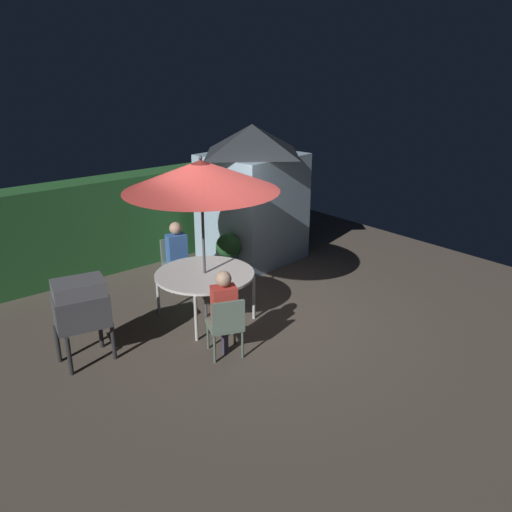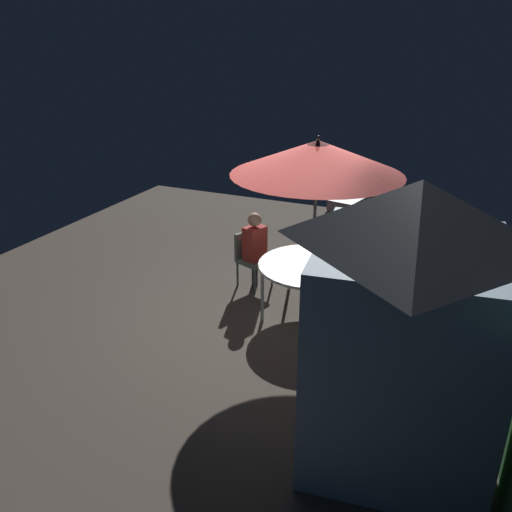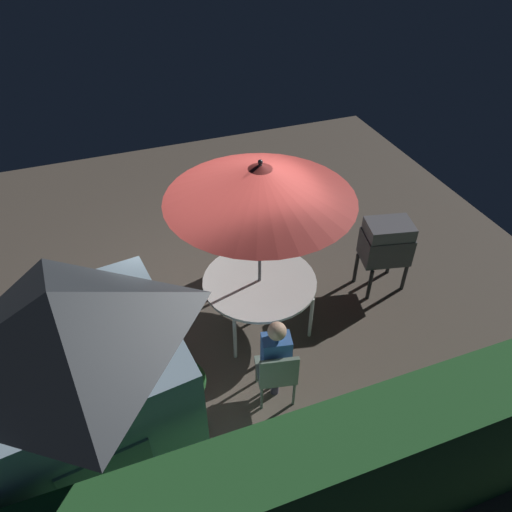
{
  "view_description": "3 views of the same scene",
  "coord_description": "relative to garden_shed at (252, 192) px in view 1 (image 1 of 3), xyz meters",
  "views": [
    {
      "loc": [
        -4.79,
        -5.9,
        3.92
      ],
      "look_at": [
        0.07,
        -0.06,
        1.08
      ],
      "focal_mm": 36.8,
      "sensor_mm": 36.0,
      "label": 1
    },
    {
      "loc": [
        6.27,
        2.62,
        3.89
      ],
      "look_at": [
        0.06,
        -0.13,
        1.0
      ],
      "focal_mm": 37.4,
      "sensor_mm": 36.0,
      "label": 2
    },
    {
      "loc": [
        1.26,
        5.15,
        5.25
      ],
      "look_at": [
        -0.46,
        0.48,
        1.18
      ],
      "focal_mm": 33.96,
      "sensor_mm": 36.0,
      "label": 3
    }
  ],
  "objects": [
    {
      "name": "patio_umbrella",
      "position": [
        -2.32,
        -1.64,
        0.92
      ],
      "size": [
        2.36,
        2.36,
        2.62
      ],
      "color": "#4C4C51",
      "rests_on": "ground"
    },
    {
      "name": "person_in_red",
      "position": [
        -2.77,
        -2.76,
        -0.62
      ],
      "size": [
        0.4,
        0.35,
        1.26
      ],
      "color": "#CC3D33",
      "rests_on": "ground"
    },
    {
      "name": "bbq_grill",
      "position": [
        -4.35,
        -1.68,
        -0.56
      ],
      "size": [
        0.79,
        0.64,
        1.2
      ],
      "color": "#47474C",
      "rests_on": "ground"
    },
    {
      "name": "hedge_backdrop",
      "position": [
        -1.82,
        1.34,
        -0.49
      ],
      "size": [
        7.37,
        0.64,
        1.83
      ],
      "color": "#28602D",
      "rests_on": "ground"
    },
    {
      "name": "chair_far_side",
      "position": [
        -2.04,
        -0.29,
        -0.89
      ],
      "size": [
        0.55,
        0.55,
        0.9
      ],
      "color": "slate",
      "rests_on": "ground"
    },
    {
      "name": "ground_plane",
      "position": [
        -1.82,
        -2.16,
        -1.41
      ],
      "size": [
        11.0,
        11.0,
        0.0
      ],
      "primitive_type": "plane",
      "color": "brown"
    },
    {
      "name": "garden_shed",
      "position": [
        0.0,
        0.0,
        0.0
      ],
      "size": [
        2.06,
        1.97,
        2.76
      ],
      "color": "#9EBCD1",
      "rests_on": "ground"
    },
    {
      "name": "chair_near_shed",
      "position": [
        -2.8,
        -2.84,
        -0.89
      ],
      "size": [
        0.6,
        0.6,
        0.9
      ],
      "color": "slate",
      "rests_on": "ground"
    },
    {
      "name": "person_in_blue",
      "position": [
        -2.06,
        -0.37,
        -0.62
      ],
      "size": [
        0.38,
        0.3,
        1.26
      ],
      "color": "#3866B2",
      "rests_on": "ground"
    },
    {
      "name": "patio_table",
      "position": [
        -2.32,
        -1.64,
        -0.69
      ],
      "size": [
        1.58,
        1.58,
        0.77
      ],
      "color": "white",
      "rests_on": "ground"
    },
    {
      "name": "potted_plant_by_shed",
      "position": [
        -0.98,
        -0.47,
        -0.89
      ],
      "size": [
        0.48,
        0.48,
        0.85
      ],
      "color": "#4C4C51",
      "rests_on": "ground"
    }
  ]
}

